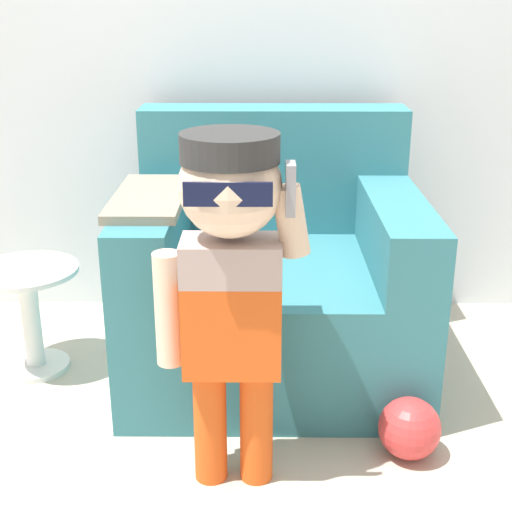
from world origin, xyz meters
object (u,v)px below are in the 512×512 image
at_px(toy_ball, 409,428).
at_px(side_table, 30,308).
at_px(armchair, 273,277).
at_px(person_child, 230,261).

bearing_deg(toy_ball, side_table, 157.87).
bearing_deg(armchair, toy_ball, -56.54).
distance_m(armchair, toy_ball, 0.78).
bearing_deg(side_table, person_child, -39.62).
bearing_deg(side_table, toy_ball, -22.13).
xyz_separation_m(armchair, person_child, (-0.12, -0.72, 0.34)).
distance_m(person_child, toy_ball, 0.79).
distance_m(armchair, person_child, 0.81).
distance_m(person_child, side_table, 1.08).
distance_m(armchair, side_table, 0.90).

